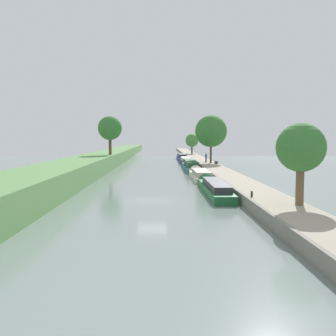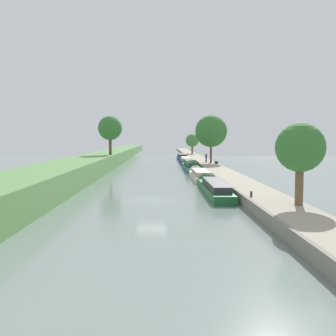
{
  "view_description": "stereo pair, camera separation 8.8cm",
  "coord_description": "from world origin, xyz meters",
  "px_view_note": "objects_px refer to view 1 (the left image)",
  "views": [
    {
      "loc": [
        0.78,
        -32.56,
        5.38
      ],
      "look_at": [
        1.76,
        22.63,
        1.0
      ],
      "focal_mm": 40.95,
      "sensor_mm": 36.0,
      "label": 1
    },
    {
      "loc": [
        0.87,
        -32.57,
        5.38
      ],
      "look_at": [
        1.76,
        22.63,
        1.0
      ],
      "focal_mm": 40.95,
      "sensor_mm": 36.0,
      "label": 2
    }
  ],
  "objects_px": {
    "narrowboat_green": "(214,188)",
    "narrowboat_cream": "(200,175)",
    "narrowboat_navy": "(185,161)",
    "narrowboat_blue": "(181,157)",
    "narrowboat_teal": "(190,166)",
    "mooring_bollard_far": "(187,154)",
    "person_walking": "(206,157)",
    "park_bench": "(216,162)",
    "mooring_bollard_near": "(252,194)"
  },
  "relations": [
    {
      "from": "narrowboat_blue",
      "to": "person_walking",
      "type": "relative_size",
      "value": 8.54
    },
    {
      "from": "mooring_bollard_near",
      "to": "narrowboat_cream",
      "type": "bearing_deg",
      "value": 94.84
    },
    {
      "from": "narrowboat_green",
      "to": "narrowboat_cream",
      "type": "bearing_deg",
      "value": 90.15
    },
    {
      "from": "narrowboat_blue",
      "to": "narrowboat_cream",
      "type": "bearing_deg",
      "value": -89.96
    },
    {
      "from": "narrowboat_teal",
      "to": "mooring_bollard_far",
      "type": "height_order",
      "value": "narrowboat_teal"
    },
    {
      "from": "narrowboat_green",
      "to": "mooring_bollard_far",
      "type": "bearing_deg",
      "value": 88.42
    },
    {
      "from": "person_walking",
      "to": "narrowboat_blue",
      "type": "bearing_deg",
      "value": 97.27
    },
    {
      "from": "narrowboat_green",
      "to": "narrowboat_cream",
      "type": "xyz_separation_m",
      "value": [
        -0.04,
        13.46,
        -0.04
      ]
    },
    {
      "from": "person_walking",
      "to": "mooring_bollard_near",
      "type": "distance_m",
      "value": 41.17
    },
    {
      "from": "narrowboat_cream",
      "to": "park_bench",
      "type": "height_order",
      "value": "narrowboat_cream"
    },
    {
      "from": "narrowboat_green",
      "to": "mooring_bollard_far",
      "type": "relative_size",
      "value": 30.8
    },
    {
      "from": "narrowboat_cream",
      "to": "narrowboat_navy",
      "type": "bearing_deg",
      "value": 90.04
    },
    {
      "from": "narrowboat_blue",
      "to": "park_bench",
      "type": "xyz_separation_m",
      "value": [
        4.49,
        -28.9,
        0.64
      ]
    },
    {
      "from": "mooring_bollard_near",
      "to": "mooring_bollard_far",
      "type": "distance_m",
      "value": 72.58
    },
    {
      "from": "narrowboat_teal",
      "to": "narrowboat_cream",
      "type": "bearing_deg",
      "value": -89.43
    },
    {
      "from": "narrowboat_green",
      "to": "park_bench",
      "type": "distance_m",
      "value": 29.61
    },
    {
      "from": "person_walking",
      "to": "park_bench",
      "type": "height_order",
      "value": "person_walking"
    },
    {
      "from": "narrowboat_cream",
      "to": "mooring_bollard_near",
      "type": "height_order",
      "value": "narrowboat_cream"
    },
    {
      "from": "narrowboat_green",
      "to": "narrowboat_teal",
      "type": "xyz_separation_m",
      "value": [
        -0.18,
        27.84,
        0.1
      ]
    },
    {
      "from": "narrowboat_green",
      "to": "park_bench",
      "type": "relative_size",
      "value": 9.24
    },
    {
      "from": "narrowboat_navy",
      "to": "park_bench",
      "type": "relative_size",
      "value": 8.97
    },
    {
      "from": "mooring_bollard_far",
      "to": "park_bench",
      "type": "height_order",
      "value": "park_bench"
    },
    {
      "from": "narrowboat_navy",
      "to": "narrowboat_blue",
      "type": "distance_m",
      "value": 14.17
    },
    {
      "from": "narrowboat_teal",
      "to": "narrowboat_navy",
      "type": "relative_size",
      "value": 1.21
    },
    {
      "from": "narrowboat_navy",
      "to": "narrowboat_blue",
      "type": "height_order",
      "value": "narrowboat_blue"
    },
    {
      "from": "narrowboat_green",
      "to": "narrowboat_navy",
      "type": "height_order",
      "value": "narrowboat_green"
    },
    {
      "from": "narrowboat_cream",
      "to": "narrowboat_navy",
      "type": "xyz_separation_m",
      "value": [
        -0.02,
        30.54,
        0.04
      ]
    },
    {
      "from": "narrowboat_teal",
      "to": "narrowboat_navy",
      "type": "bearing_deg",
      "value": 89.56
    },
    {
      "from": "narrowboat_cream",
      "to": "narrowboat_green",
      "type": "bearing_deg",
      "value": -89.85
    },
    {
      "from": "narrowboat_navy",
      "to": "park_bench",
      "type": "distance_m",
      "value": 15.41
    },
    {
      "from": "mooring_bollard_near",
      "to": "park_bench",
      "type": "bearing_deg",
      "value": 85.94
    },
    {
      "from": "narrowboat_blue",
      "to": "mooring_bollard_far",
      "type": "xyz_separation_m",
      "value": [
        1.85,
        6.47,
        0.51
      ]
    },
    {
      "from": "narrowboat_teal",
      "to": "park_bench",
      "type": "height_order",
      "value": "narrowboat_teal"
    },
    {
      "from": "narrowboat_teal",
      "to": "person_walking",
      "type": "distance_m",
      "value": 6.4
    },
    {
      "from": "narrowboat_teal",
      "to": "mooring_bollard_near",
      "type": "relative_size",
      "value": 36.3
    },
    {
      "from": "narrowboat_teal",
      "to": "mooring_bollard_near",
      "type": "bearing_deg",
      "value": -86.87
    },
    {
      "from": "mooring_bollard_near",
      "to": "mooring_bollard_far",
      "type": "xyz_separation_m",
      "value": [
        0.0,
        72.58,
        0.0
      ]
    },
    {
      "from": "person_walking",
      "to": "narrowboat_green",
      "type": "bearing_deg",
      "value": -95.36
    },
    {
      "from": "narrowboat_teal",
      "to": "mooring_bollard_near",
      "type": "xyz_separation_m",
      "value": [
        1.96,
        -35.78,
        0.46
      ]
    },
    {
      "from": "narrowboat_cream",
      "to": "person_walking",
      "type": "height_order",
      "value": "person_walking"
    },
    {
      "from": "narrowboat_green",
      "to": "park_bench",
      "type": "bearing_deg",
      "value": 81.42
    },
    {
      "from": "narrowboat_cream",
      "to": "mooring_bollard_far",
      "type": "xyz_separation_m",
      "value": [
        1.81,
        51.17,
        0.61
      ]
    },
    {
      "from": "park_bench",
      "to": "person_walking",
      "type": "bearing_deg",
      "value": 108.31
    },
    {
      "from": "person_walking",
      "to": "park_bench",
      "type": "bearing_deg",
      "value": -71.69
    },
    {
      "from": "mooring_bollard_near",
      "to": "narrowboat_teal",
      "type": "bearing_deg",
      "value": 93.13
    },
    {
      "from": "narrowboat_cream",
      "to": "park_bench",
      "type": "distance_m",
      "value": 16.44
    },
    {
      "from": "narrowboat_teal",
      "to": "mooring_bollard_far",
      "type": "xyz_separation_m",
      "value": [
        1.96,
        36.8,
        0.46
      ]
    },
    {
      "from": "narrowboat_green",
      "to": "narrowboat_cream",
      "type": "height_order",
      "value": "narrowboat_cream"
    },
    {
      "from": "mooring_bollard_near",
      "to": "park_bench",
      "type": "xyz_separation_m",
      "value": [
        2.64,
        37.21,
        0.12
      ]
    },
    {
      "from": "narrowboat_cream",
      "to": "narrowboat_teal",
      "type": "bearing_deg",
      "value": 90.57
    }
  ]
}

